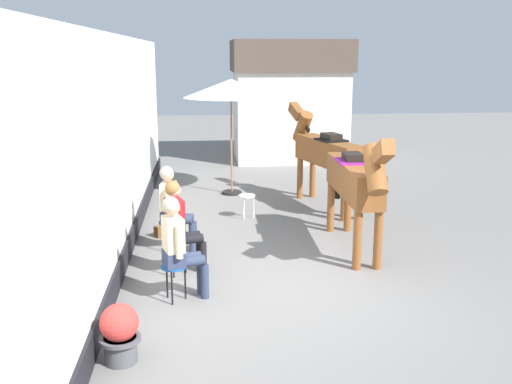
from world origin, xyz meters
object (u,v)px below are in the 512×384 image
(flower_planter_near, at_px, (120,332))
(satchel_bag, at_px, (162,231))
(saddled_horse_near, at_px, (356,181))
(seated_visitor_far, at_px, (173,204))
(spare_stool_white, at_px, (247,198))
(seated_visitor_near, at_px, (178,243))
(seated_visitor_middle, at_px, (179,222))
(cafe_parasol, at_px, (231,89))
(saddled_horse_far, at_px, (325,152))

(flower_planter_near, relative_size, satchel_bag, 2.29)
(saddled_horse_near, bearing_deg, seated_visitor_far, 174.03)
(flower_planter_near, relative_size, spare_stool_white, 1.39)
(seated_visitor_near, height_order, satchel_bag, seated_visitor_near)
(flower_planter_near, bearing_deg, spare_stool_white, 72.18)
(seated_visitor_middle, distance_m, cafe_parasol, 5.27)
(seated_visitor_middle, bearing_deg, flower_planter_near, -102.18)
(seated_visitor_middle, xyz_separation_m, saddled_horse_far, (2.86, 3.62, 0.38))
(seated_visitor_near, distance_m, saddled_horse_near, 3.26)
(seated_visitor_far, height_order, saddled_horse_near, saddled_horse_near)
(flower_planter_near, bearing_deg, seated_visitor_near, 70.28)
(saddled_horse_near, bearing_deg, spare_stool_white, 126.77)
(spare_stool_white, height_order, satchel_bag, spare_stool_white)
(seated_visitor_middle, bearing_deg, satchel_bag, 101.73)
(flower_planter_near, bearing_deg, seated_visitor_far, 83.69)
(flower_planter_near, distance_m, satchel_bag, 4.35)
(seated_visitor_far, xyz_separation_m, saddled_horse_far, (3.00, 2.53, 0.38))
(seated_visitor_far, xyz_separation_m, saddled_horse_near, (2.90, -0.30, 0.38))
(seated_visitor_near, xyz_separation_m, saddled_horse_near, (2.74, 1.72, 0.38))
(saddled_horse_far, distance_m, cafe_parasol, 2.57)
(saddled_horse_near, height_order, saddled_horse_far, same)
(seated_visitor_middle, height_order, flower_planter_near, seated_visitor_middle)
(saddled_horse_far, distance_m, spare_stool_white, 1.98)
(seated_visitor_far, xyz_separation_m, flower_planter_near, (-0.40, -3.58, -0.44))
(seated_visitor_middle, xyz_separation_m, flower_planter_near, (-0.54, -2.50, -0.44))
(saddled_horse_far, xyz_separation_m, satchel_bag, (-3.24, -1.78, -1.06))
(saddled_horse_far, relative_size, spare_stool_white, 6.34)
(seated_visitor_middle, height_order, spare_stool_white, seated_visitor_middle)
(cafe_parasol, bearing_deg, spare_stool_white, -84.71)
(flower_planter_near, bearing_deg, seated_visitor_middle, 77.82)
(seated_visitor_near, distance_m, seated_visitor_middle, 0.94)
(saddled_horse_near, relative_size, satchel_bag, 10.70)
(seated_visitor_middle, relative_size, saddled_horse_near, 0.46)
(satchel_bag, bearing_deg, seated_visitor_middle, -120.34)
(seated_visitor_near, height_order, spare_stool_white, seated_visitor_near)
(seated_visitor_far, bearing_deg, flower_planter_near, -96.31)
(saddled_horse_near, relative_size, spare_stool_white, 6.52)
(saddled_horse_near, distance_m, satchel_bag, 3.48)
(cafe_parasol, distance_m, spare_stool_white, 2.84)
(seated_visitor_far, bearing_deg, satchel_bag, 107.52)
(seated_visitor_middle, relative_size, spare_stool_white, 3.02)
(seated_visitor_near, bearing_deg, saddled_horse_far, 58.07)
(saddled_horse_near, bearing_deg, cafe_parasol, 112.98)
(saddled_horse_far, relative_size, satchel_bag, 10.41)
(saddled_horse_near, relative_size, cafe_parasol, 1.16)
(seated_visitor_near, relative_size, cafe_parasol, 0.54)
(flower_planter_near, bearing_deg, saddled_horse_near, 44.81)
(seated_visitor_middle, relative_size, flower_planter_near, 2.17)
(spare_stool_white, relative_size, satchel_bag, 1.64)
(flower_planter_near, distance_m, cafe_parasol, 7.85)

